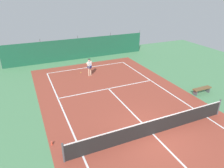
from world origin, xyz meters
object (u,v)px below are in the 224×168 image
tennis_net (154,127)px  tennis_ball_near_player (81,73)px  courtside_bench (202,89)px  tennis_player (89,66)px  water_bottle (52,143)px

tennis_net → tennis_ball_near_player: tennis_net is taller
tennis_net → tennis_ball_near_player: size_ratio=153.33×
tennis_ball_near_player → courtside_bench: courtside_bench is taller
tennis_ball_near_player → tennis_player: bearing=-60.2°
tennis_player → courtside_bench: tennis_player is taller
courtside_bench → water_bottle: courtside_bench is taller
tennis_ball_near_player → courtside_bench: (7.38, -8.11, 0.34)m
courtside_bench → tennis_player: bearing=133.8°
tennis_player → courtside_bench: size_ratio=1.03×
tennis_ball_near_player → water_bottle: 10.26m
tennis_net → tennis_ball_near_player: (-1.07, 10.74, -0.48)m
water_bottle → tennis_net: bearing=-14.8°
tennis_player → tennis_ball_near_player: tennis_player is taller
tennis_ball_near_player → courtside_bench: 10.97m
tennis_net → courtside_bench: 6.84m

